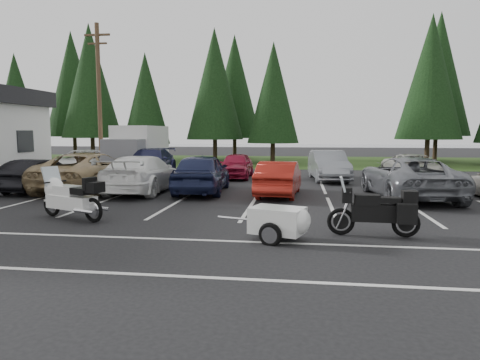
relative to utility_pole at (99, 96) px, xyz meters
name	(u,v)px	position (x,y,z in m)	size (l,w,h in m)	color
ground	(230,213)	(10.00, -12.00, -4.70)	(120.00, 120.00, 0.00)	black
grass_strip	(274,161)	(10.00, 12.00, -4.69)	(80.00, 16.00, 0.01)	#213A12
lake_water	(311,148)	(14.00, 43.00, -4.70)	(70.00, 50.00, 0.02)	slate
utility_pole	(99,96)	(0.00, 0.00, 0.00)	(1.60, 0.26, 9.00)	#473321
box_truck	(135,149)	(2.00, 0.50, -3.25)	(2.40, 5.60, 2.90)	silver
stall_markings	(239,202)	(10.00, -10.00, -4.69)	(32.00, 16.00, 0.01)	silver
conifer_1	(16,98)	(-12.00, 9.20, 0.69)	(3.96, 3.96, 9.22)	#332316
conifer_2	(90,81)	(-6.00, 10.80, 2.25)	(5.10, 5.10, 11.89)	#332316
conifer_3	(146,99)	(-0.50, 9.40, 0.57)	(3.87, 3.87, 9.02)	#332316
conifer_4	(215,84)	(5.00, 10.90, 1.83)	(4.80, 4.80, 11.17)	#332316
conifer_5	(273,93)	(10.00, 9.60, 0.93)	(4.14, 4.14, 9.63)	#332316
conifer_6	(430,77)	(22.00, 10.10, 2.01)	(4.93, 4.93, 11.48)	#332316
conifer_back_a	(72,84)	(-10.00, 15.00, 2.49)	(5.28, 5.28, 12.30)	#332316
conifer_back_b	(235,87)	(6.00, 15.50, 2.07)	(4.97, 4.97, 11.58)	#332316
conifer_back_c	(439,74)	(24.00, 14.80, 2.80)	(5.50, 5.50, 12.81)	#332316
car_near_1	(40,175)	(1.19, -8.26, -4.02)	(1.44, 4.14, 1.36)	black
car_near_2	(90,171)	(3.21, -7.74, -3.88)	(2.73, 5.91, 1.64)	#A1875D
car_near_3	(143,174)	(5.68, -8.02, -3.93)	(2.16, 5.32, 1.54)	white
car_near_4	(202,173)	(8.13, -7.74, -3.88)	(1.94, 4.82, 1.64)	#1A2041
car_near_5	(279,178)	(11.34, -8.08, -4.02)	(1.44, 4.14, 1.36)	#A01E14
car_near_6	(408,177)	(16.24, -8.10, -3.91)	(2.62, 5.67, 1.58)	slate
car_far_0	(83,163)	(-0.40, -1.57, -3.96)	(2.46, 5.33, 1.48)	white
car_far_1	(150,162)	(3.72, -1.66, -3.91)	(2.21, 5.43, 1.58)	#1A1D42
car_far_2	(236,165)	(8.71, -1.90, -4.01)	(1.63, 4.06, 1.38)	maroon
car_far_3	(328,165)	(13.63, -2.33, -3.92)	(1.64, 4.70, 1.55)	gray
car_far_4	(414,168)	(18.01, -1.96, -4.01)	(2.27, 4.92, 1.37)	#A4A397
touring_motorcycle	(71,193)	(5.66, -13.65, -3.94)	(2.73, 0.84, 1.51)	white
cargo_trailer	(277,224)	(11.63, -15.29, -4.30)	(1.71, 0.96, 0.79)	white
adventure_motorcycle	(374,206)	(13.89, -14.54, -3.97)	(2.39, 0.83, 1.46)	black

